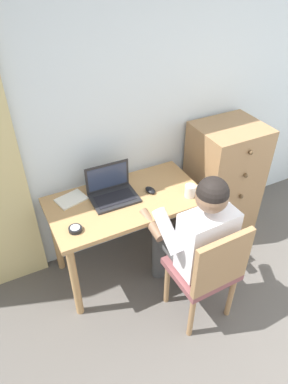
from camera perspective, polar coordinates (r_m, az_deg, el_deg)
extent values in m
cube|color=silver|center=(2.78, 2.38, 14.31)|extent=(4.80, 0.05, 2.50)
cube|color=tan|center=(2.59, -2.98, -1.48)|extent=(1.16, 0.61, 0.03)
cylinder|color=tan|center=(2.57, -11.28, -14.34)|extent=(0.06, 0.06, 0.70)
cylinder|color=tan|center=(2.87, 8.93, -7.03)|extent=(0.06, 0.06, 0.70)
cylinder|color=tan|center=(2.91, -14.29, -7.27)|extent=(0.06, 0.06, 0.70)
cylinder|color=tan|center=(3.18, 3.94, -1.50)|extent=(0.06, 0.06, 0.70)
cube|color=#9E754C|center=(3.18, 12.84, 1.78)|extent=(0.56, 0.48, 1.07)
sphere|color=brown|center=(3.30, 14.49, -6.61)|extent=(0.04, 0.04, 0.04)
sphere|color=brown|center=(3.16, 15.07, -3.80)|extent=(0.04, 0.04, 0.04)
sphere|color=brown|center=(3.03, 15.71, -0.73)|extent=(0.04, 0.04, 0.04)
sphere|color=brown|center=(2.91, 16.41, 2.61)|extent=(0.04, 0.04, 0.04)
sphere|color=brown|center=(2.80, 17.16, 6.22)|extent=(0.04, 0.04, 0.04)
cube|color=brown|center=(2.50, 9.39, -12.31)|extent=(0.43, 0.41, 0.05)
cube|color=#9E754C|center=(2.24, 12.74, -11.37)|extent=(0.42, 0.05, 0.42)
cylinder|color=#9E754C|center=(2.83, 9.80, -11.97)|extent=(0.04, 0.04, 0.42)
cylinder|color=#9E754C|center=(2.70, 3.81, -14.74)|extent=(0.04, 0.04, 0.42)
cylinder|color=#9E754C|center=(2.69, 13.99, -16.34)|extent=(0.04, 0.04, 0.42)
cylinder|color=#9E754C|center=(2.55, 7.80, -19.63)|extent=(0.04, 0.04, 0.42)
cylinder|color=#4C4C4C|center=(2.62, 8.26, -7.77)|extent=(0.15, 0.40, 0.14)
cylinder|color=#4C4C4C|center=(2.55, 4.91, -9.19)|extent=(0.15, 0.40, 0.14)
cylinder|color=#4C4C4C|center=(2.91, 5.54, -8.79)|extent=(0.11, 0.11, 0.49)
cylinder|color=#4C4C4C|center=(2.84, 2.45, -10.08)|extent=(0.11, 0.11, 0.49)
cube|color=white|center=(2.30, 10.23, -8.00)|extent=(0.37, 0.21, 0.46)
cylinder|color=white|center=(2.43, 12.76, -2.86)|extent=(0.10, 0.30, 0.25)
cylinder|color=white|center=(2.22, 3.88, -6.44)|extent=(0.10, 0.30, 0.25)
cylinder|color=#846047|center=(2.61, 9.72, -2.18)|extent=(0.08, 0.27, 0.11)
cylinder|color=#846047|center=(2.41, 1.27, -5.39)|extent=(0.08, 0.27, 0.11)
sphere|color=#846047|center=(2.07, 11.14, -0.77)|extent=(0.20, 0.20, 0.20)
sphere|color=black|center=(2.05, 11.24, -0.11)|extent=(0.20, 0.20, 0.20)
cube|color=#232326|center=(2.57, -4.88, -1.06)|extent=(0.34, 0.25, 0.02)
cube|color=black|center=(2.56, -4.81, -1.00)|extent=(0.29, 0.16, 0.00)
cube|color=#232326|center=(2.60, -6.05, 2.54)|extent=(0.34, 0.02, 0.22)
cube|color=#2D3851|center=(2.59, -6.00, 2.47)|extent=(0.31, 0.01, 0.18)
ellipsoid|color=black|center=(2.63, 1.05, 0.30)|extent=(0.07, 0.11, 0.03)
cylinder|color=black|center=(2.35, -11.23, -6.03)|extent=(0.09, 0.09, 0.03)
cylinder|color=silver|center=(2.34, -11.28, -5.75)|extent=(0.06, 0.06, 0.00)
cube|color=silver|center=(2.62, -11.91, -1.18)|extent=(0.24, 0.20, 0.01)
cylinder|color=silver|center=(2.60, 7.58, 0.17)|extent=(0.08, 0.08, 0.09)
torus|color=silver|center=(2.62, 8.54, 0.57)|extent=(0.06, 0.01, 0.06)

